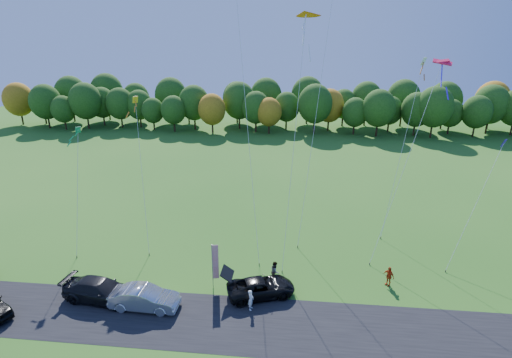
# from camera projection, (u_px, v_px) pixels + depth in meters

# --- Properties ---
(ground) EXTENTS (160.00, 160.00, 0.00)m
(ground) POSITION_uv_depth(u_px,v_px,m) (248.00, 289.00, 31.14)
(ground) COLOR #245C18
(asphalt_strip) EXTENTS (90.00, 6.00, 0.01)m
(asphalt_strip) POSITION_uv_depth(u_px,v_px,m) (241.00, 323.00, 27.40)
(asphalt_strip) COLOR black
(asphalt_strip) RESTS_ON ground
(tree_line) EXTENTS (116.00, 12.00, 10.00)m
(tree_line) POSITION_uv_depth(u_px,v_px,m) (281.00, 132.00, 82.65)
(tree_line) COLOR #1E4711
(tree_line) RESTS_ON ground
(black_suv) EXTENTS (5.63, 3.97, 1.43)m
(black_suv) POSITION_uv_depth(u_px,v_px,m) (261.00, 287.00, 30.16)
(black_suv) COLOR black
(black_suv) RESTS_ON ground
(silver_sedan) EXTENTS (5.04, 1.87, 1.65)m
(silver_sedan) POSITION_uv_depth(u_px,v_px,m) (144.00, 298.00, 28.73)
(silver_sedan) COLOR #B8B8BD
(silver_sedan) RESTS_ON ground
(dark_truck_a) EXTENTS (5.89, 2.97, 1.64)m
(dark_truck_a) POSITION_uv_depth(u_px,v_px,m) (100.00, 290.00, 29.62)
(dark_truck_a) COLOR black
(dark_truck_a) RESTS_ON ground
(person_tailgate_a) EXTENTS (0.43, 0.61, 1.58)m
(person_tailgate_a) POSITION_uv_depth(u_px,v_px,m) (251.00, 300.00, 28.59)
(person_tailgate_a) COLOR white
(person_tailgate_a) RESTS_ON ground
(person_tailgate_b) EXTENTS (0.67, 0.85, 1.72)m
(person_tailgate_b) POSITION_uv_depth(u_px,v_px,m) (275.00, 271.00, 31.94)
(person_tailgate_b) COLOR gray
(person_tailgate_b) RESTS_ON ground
(person_east) EXTENTS (0.94, 0.96, 1.62)m
(person_east) POSITION_uv_depth(u_px,v_px,m) (389.00, 276.00, 31.39)
(person_east) COLOR #BE3511
(person_east) RESTS_ON ground
(feather_flag) EXTENTS (0.51, 0.18, 3.87)m
(feather_flag) POSITION_uv_depth(u_px,v_px,m) (215.00, 262.00, 30.49)
(feather_flag) COLOR #999999
(feather_flag) RESTS_ON ground
(kite_delta_blue) EXTENTS (5.57, 11.11, 32.54)m
(kite_delta_blue) POSITION_uv_depth(u_px,v_px,m) (243.00, 71.00, 33.92)
(kite_delta_blue) COLOR #4C3F33
(kite_delta_blue) RESTS_ON ground
(kite_parafoil_orange) EXTENTS (5.45, 13.37, 33.08)m
(kite_parafoil_orange) POSITION_uv_depth(u_px,v_px,m) (324.00, 61.00, 37.56)
(kite_parafoil_orange) COLOR #4C3F33
(kite_parafoil_orange) RESTS_ON ground
(kite_delta_red) EXTENTS (2.46, 9.02, 21.73)m
(kite_delta_red) POSITION_uv_depth(u_px,v_px,m) (295.00, 132.00, 33.55)
(kite_delta_red) COLOR #4C3F33
(kite_delta_red) RESTS_ON ground
(kite_parafoil_rainbow) EXTENTS (7.40, 7.38, 17.10)m
(kite_parafoil_rainbow) POSITION_uv_depth(u_px,v_px,m) (407.00, 161.00, 34.53)
(kite_parafoil_rainbow) COLOR #4C3F33
(kite_parafoil_rainbow) RESTS_ON ground
(kite_diamond_yellow) EXTENTS (2.95, 6.59, 13.66)m
(kite_diamond_yellow) POSITION_uv_depth(u_px,v_px,m) (142.00, 174.00, 36.69)
(kite_diamond_yellow) COLOR #4C3F33
(kite_diamond_yellow) RESTS_ON ground
(kite_diamond_green) EXTENTS (1.03, 4.69, 11.26)m
(kite_diamond_green) POSITION_uv_depth(u_px,v_px,m) (77.00, 190.00, 35.69)
(kite_diamond_green) COLOR #4C3F33
(kite_diamond_green) RESTS_ON ground
(kite_diamond_white) EXTENTS (4.44, 7.48, 17.08)m
(kite_diamond_white) POSITION_uv_depth(u_px,v_px,m) (402.00, 148.00, 39.12)
(kite_diamond_white) COLOR #4C3F33
(kite_diamond_white) RESTS_ON ground
(kite_diamond_blue_low) EXTENTS (5.62, 5.76, 10.60)m
(kite_diamond_blue_low) POSITION_uv_depth(u_px,v_px,m) (475.00, 206.00, 33.86)
(kite_diamond_blue_low) COLOR #4C3F33
(kite_diamond_blue_low) RESTS_ON ground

